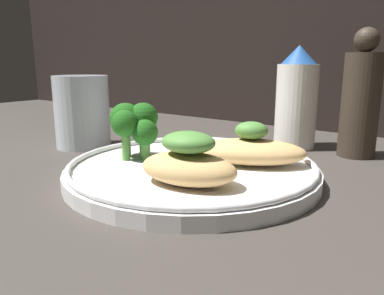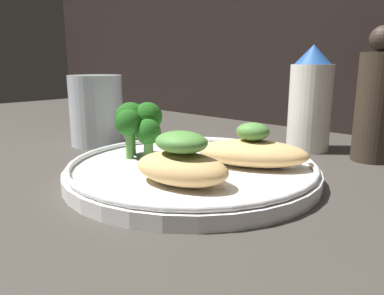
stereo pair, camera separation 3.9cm
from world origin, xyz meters
TOP-DOWN VIEW (x-y plane):
  - ground_plane at (0.00, 0.00)cm, footprint 180.00×180.00cm
  - plate at (0.00, 0.00)cm, footprint 26.53×26.53cm
  - grilled_meat_front at (3.41, -5.03)cm, footprint 9.99×7.15cm
  - grilled_meat_middle at (4.56, 4.42)cm, footprint 13.06×10.29cm
  - broccoli_bunch at (-7.37, -1.05)cm, footprint 6.10×6.04cm
  - sauce_bottle at (2.78, 20.81)cm, footprint 5.76×5.76cm
  - pepper_grinder at (11.31, 20.81)cm, footprint 4.70×4.70cm
  - drinking_glass at (-22.00, 2.73)cm, footprint 7.77×7.77cm

SIDE VIEW (x-z plane):
  - ground_plane at x=0.00cm, z-range -1.00..0.00cm
  - plate at x=0.00cm, z-range -0.01..1.99cm
  - grilled_meat_middle at x=4.56cm, z-range 0.66..5.29cm
  - grilled_meat_front at x=3.41cm, z-range 0.94..5.79cm
  - drinking_glass at x=-22.00cm, z-range 0.00..10.25cm
  - broccoli_bunch at x=-7.37cm, z-range 2.24..8.49cm
  - sauce_bottle at x=2.78cm, z-range -0.31..14.10cm
  - pepper_grinder at x=11.31cm, z-range -0.80..15.54cm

